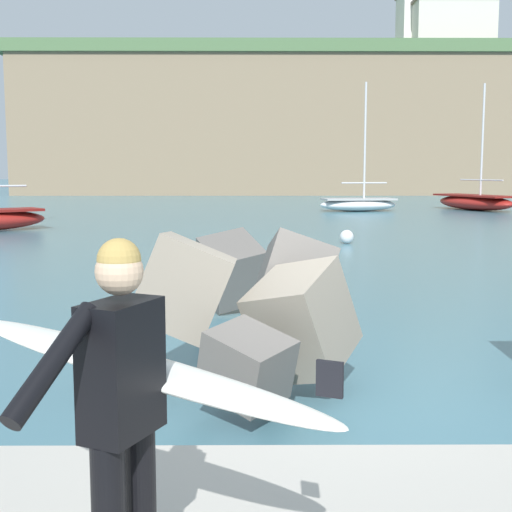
{
  "coord_description": "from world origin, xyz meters",
  "views": [
    {
      "loc": [
        -0.66,
        -6.78,
        2.3
      ],
      "look_at": [
        -0.62,
        0.5,
        1.4
      ],
      "focal_mm": 48.16,
      "sensor_mm": 36.0,
      "label": 1
    }
  ],
  "objects_px": {
    "boat_near_centre": "(358,203)",
    "station_building_central": "(426,23)",
    "station_building_west": "(458,37)",
    "boat_mid_left": "(475,202)",
    "mooring_buoy_inner": "(347,237)",
    "station_building_east": "(447,28)",
    "surfer_with_board": "(130,396)"
  },
  "relations": [
    {
      "from": "boat_near_centre",
      "to": "station_building_west",
      "type": "relative_size",
      "value": 1.04
    },
    {
      "from": "station_building_west",
      "to": "station_building_central",
      "type": "distance_m",
      "value": 4.59
    },
    {
      "from": "boat_near_centre",
      "to": "station_building_west",
      "type": "distance_m",
      "value": 43.15
    },
    {
      "from": "surfer_with_board",
      "to": "station_building_east",
      "type": "relative_size",
      "value": 0.25
    },
    {
      "from": "boat_near_centre",
      "to": "station_building_central",
      "type": "distance_m",
      "value": 40.43
    },
    {
      "from": "boat_mid_left",
      "to": "mooring_buoy_inner",
      "type": "xyz_separation_m",
      "value": [
        -10.31,
        -19.12,
        -0.3
      ]
    },
    {
      "from": "station_building_west",
      "to": "station_building_east",
      "type": "distance_m",
      "value": 3.85
    },
    {
      "from": "boat_mid_left",
      "to": "station_building_central",
      "type": "bearing_deg",
      "value": 81.49
    },
    {
      "from": "mooring_buoy_inner",
      "to": "station_building_east",
      "type": "distance_m",
      "value": 56.66
    },
    {
      "from": "boat_near_centre",
      "to": "station_building_central",
      "type": "xyz_separation_m",
      "value": [
        12.15,
        34.47,
        17.29
      ]
    },
    {
      "from": "station_building_east",
      "to": "boat_mid_left",
      "type": "bearing_deg",
      "value": -102.14
    },
    {
      "from": "mooring_buoy_inner",
      "to": "station_building_west",
      "type": "relative_size",
      "value": 0.06
    },
    {
      "from": "boat_near_centre",
      "to": "boat_mid_left",
      "type": "relative_size",
      "value": 1.0
    },
    {
      "from": "station_building_west",
      "to": "station_building_central",
      "type": "bearing_deg",
      "value": -152.58
    },
    {
      "from": "boat_mid_left",
      "to": "station_building_east",
      "type": "distance_m",
      "value": 36.81
    },
    {
      "from": "boat_near_centre",
      "to": "station_building_west",
      "type": "height_order",
      "value": "station_building_west"
    },
    {
      "from": "station_building_west",
      "to": "station_building_central",
      "type": "height_order",
      "value": "station_building_central"
    },
    {
      "from": "surfer_with_board",
      "to": "mooring_buoy_inner",
      "type": "relative_size",
      "value": 4.66
    },
    {
      "from": "surfer_with_board",
      "to": "boat_mid_left",
      "type": "bearing_deg",
      "value": 69.87
    },
    {
      "from": "surfer_with_board",
      "to": "mooring_buoy_inner",
      "type": "height_order",
      "value": "surfer_with_board"
    },
    {
      "from": "surfer_with_board",
      "to": "station_building_east",
      "type": "xyz_separation_m",
      "value": [
        20.84,
        70.14,
        15.73
      ]
    },
    {
      "from": "surfer_with_board",
      "to": "boat_near_centre",
      "type": "relative_size",
      "value": 0.28
    },
    {
      "from": "boat_mid_left",
      "to": "station_building_west",
      "type": "bearing_deg",
      "value": 75.79
    },
    {
      "from": "surfer_with_board",
      "to": "boat_near_centre",
      "type": "bearing_deg",
      "value": 79.6
    },
    {
      "from": "mooring_buoy_inner",
      "to": "station_building_east",
      "type": "height_order",
      "value": "station_building_east"
    },
    {
      "from": "surfer_with_board",
      "to": "boat_near_centre",
      "type": "distance_m",
      "value": 37.48
    },
    {
      "from": "boat_near_centre",
      "to": "mooring_buoy_inner",
      "type": "xyz_separation_m",
      "value": [
        -3.15,
        -18.01,
        -0.24
      ]
    },
    {
      "from": "station_building_west",
      "to": "station_building_central",
      "type": "relative_size",
      "value": 1.13
    },
    {
      "from": "surfer_with_board",
      "to": "station_building_west",
      "type": "relative_size",
      "value": 0.29
    },
    {
      "from": "surfer_with_board",
      "to": "boat_near_centre",
      "type": "height_order",
      "value": "boat_near_centre"
    },
    {
      "from": "boat_mid_left",
      "to": "mooring_buoy_inner",
      "type": "bearing_deg",
      "value": -118.33
    },
    {
      "from": "boat_near_centre",
      "to": "station_building_east",
      "type": "xyz_separation_m",
      "value": [
        14.08,
        33.28,
        16.55
      ]
    }
  ]
}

